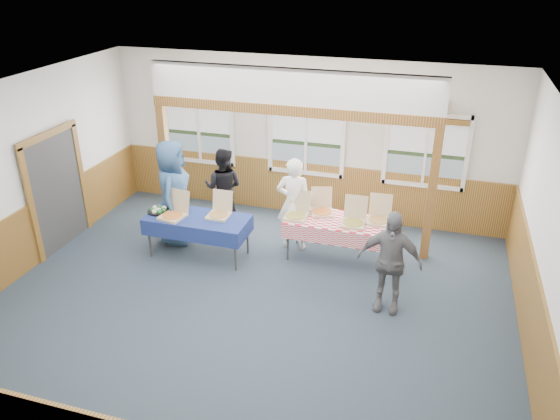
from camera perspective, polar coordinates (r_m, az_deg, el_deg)
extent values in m
plane|color=#26333E|center=(8.58, -3.28, -9.91)|extent=(8.00, 8.00, 0.00)
plane|color=white|center=(7.22, -3.92, 11.30)|extent=(8.00, 8.00, 0.00)
plane|color=silver|center=(10.88, 2.80, 7.43)|extent=(8.00, 0.00, 8.00)
plane|color=silver|center=(5.17, -17.57, -16.54)|extent=(8.00, 0.00, 8.00)
plane|color=silver|center=(9.80, -26.13, 2.72)|extent=(0.00, 8.00, 8.00)
plane|color=silver|center=(7.51, 26.52, -4.03)|extent=(0.00, 8.00, 8.00)
cube|color=brown|center=(11.22, 2.66, 2.29)|extent=(7.98, 0.05, 1.10)
cube|color=brown|center=(10.19, -24.91, -2.73)|extent=(0.05, 6.98, 1.10)
cube|color=brown|center=(8.03, 24.88, -10.57)|extent=(0.05, 6.98, 1.10)
cube|color=#323232|center=(10.59, -22.29, 1.80)|extent=(0.06, 1.30, 2.10)
cube|color=white|center=(11.79, -8.28, 5.09)|extent=(1.52, 0.05, 0.08)
cube|color=white|center=(11.39, -8.72, 11.61)|extent=(1.52, 0.05, 0.08)
cube|color=white|center=(11.89, -11.77, 8.51)|extent=(0.08, 0.05, 1.46)
cube|color=white|center=(11.28, -5.05, 8.03)|extent=(0.08, 0.05, 1.46)
cube|color=white|center=(11.57, -8.50, 8.29)|extent=(0.05, 0.05, 1.30)
cube|color=slate|center=(11.72, -8.29, 6.53)|extent=(1.40, 0.02, 0.52)
cube|color=#24381C|center=(11.63, -8.39, 7.92)|extent=(1.40, 0.02, 0.08)
cube|color=silver|center=(11.52, -8.51, 9.77)|extent=(1.40, 0.02, 0.70)
cube|color=brown|center=(11.39, -8.73, 11.10)|extent=(1.40, 0.07, 0.10)
cube|color=white|center=(11.06, 2.65, 3.94)|extent=(1.52, 0.05, 0.08)
cube|color=white|center=(10.63, 2.80, 10.88)|extent=(1.52, 0.05, 0.08)
cube|color=white|center=(11.02, -1.04, 7.69)|extent=(0.08, 0.05, 1.46)
cube|color=white|center=(10.68, 6.60, 6.95)|extent=(0.08, 0.05, 1.46)
cube|color=white|center=(10.82, 2.73, 7.34)|extent=(0.05, 0.05, 1.30)
cube|color=slate|center=(10.99, 2.74, 5.47)|extent=(1.40, 0.02, 0.52)
cube|color=#24381C|center=(10.89, 2.77, 6.95)|extent=(1.40, 0.02, 0.08)
cube|color=silver|center=(10.77, 2.81, 8.92)|extent=(1.40, 0.02, 0.70)
cube|color=brown|center=(10.64, 2.76, 10.33)|extent=(1.40, 0.07, 0.10)
cube|color=white|center=(10.78, 14.59, 2.52)|extent=(1.52, 0.05, 0.08)
cube|color=white|center=(10.34, 15.43, 9.58)|extent=(1.52, 0.05, 0.08)
cube|color=white|center=(10.57, 10.99, 6.46)|extent=(0.08, 0.05, 1.46)
cube|color=white|center=(10.55, 19.01, 5.47)|extent=(0.08, 0.05, 1.46)
cube|color=white|center=(10.54, 15.00, 5.98)|extent=(0.05, 0.05, 1.30)
cube|color=slate|center=(10.70, 14.78, 4.08)|extent=(1.40, 0.02, 0.52)
cube|color=#24381C|center=(10.60, 14.96, 5.58)|extent=(1.40, 0.02, 0.08)
cube|color=silver|center=(10.48, 15.20, 7.59)|extent=(1.40, 0.02, 0.70)
cube|color=brown|center=(10.34, 15.36, 9.02)|extent=(1.40, 0.07, 0.10)
cube|color=brown|center=(10.82, -11.83, 4.57)|extent=(0.15, 0.15, 2.40)
cube|color=brown|center=(9.61, 15.54, 1.45)|extent=(0.15, 0.15, 2.40)
cube|color=brown|center=(9.51, 1.11, 10.41)|extent=(5.15, 0.18, 0.18)
cylinder|color=#323232|center=(9.92, -13.49, -2.91)|extent=(0.04, 0.04, 0.73)
cylinder|color=#323232|center=(10.38, -11.88, -1.40)|extent=(0.04, 0.04, 0.73)
cylinder|color=#323232|center=(9.26, -4.70, -4.36)|extent=(0.04, 0.04, 0.73)
cylinder|color=#323232|center=(9.76, -3.42, -2.68)|extent=(0.04, 0.04, 0.73)
cube|color=#323232|center=(9.63, -8.63, -0.87)|extent=(1.75, 0.75, 0.03)
cube|color=navy|center=(9.62, -8.64, -0.76)|extent=(1.81, 0.81, 0.01)
cube|color=navy|center=(9.38, -9.58, -2.57)|extent=(1.80, 0.03, 0.28)
cube|color=navy|center=(10.01, -7.65, -0.55)|extent=(1.80, 0.03, 0.28)
cylinder|color=#323232|center=(9.54, 0.82, -3.33)|extent=(0.04, 0.04, 0.73)
cylinder|color=#323232|center=(10.08, 1.81, -1.67)|extent=(0.04, 0.04, 0.73)
cylinder|color=#323232|center=(9.28, 10.91, -4.71)|extent=(0.04, 0.04, 0.73)
cylinder|color=#323232|center=(9.84, 11.36, -2.93)|extent=(0.04, 0.04, 0.73)
cube|color=#323232|center=(9.48, 6.27, -1.17)|extent=(1.96, 1.32, 0.03)
cube|color=red|center=(9.47, 6.28, -1.07)|extent=(2.03, 1.40, 0.01)
cube|color=red|center=(9.18, 5.75, -2.96)|extent=(1.76, 0.64, 0.28)
cube|color=red|center=(9.89, 6.69, -0.81)|extent=(1.76, 0.64, 0.28)
cube|color=tan|center=(9.66, -11.18, -0.69)|extent=(0.46, 0.46, 0.04)
cylinder|color=orange|center=(9.65, -11.19, -0.54)|extent=(0.40, 0.40, 0.01)
cube|color=tan|center=(9.74, -10.43, 0.99)|extent=(0.40, 0.17, 0.39)
cube|color=tan|center=(9.58, -6.45, -0.60)|extent=(0.37, 0.37, 0.04)
cylinder|color=tan|center=(9.56, -6.46, -0.45)|extent=(0.33, 0.33, 0.01)
cube|color=tan|center=(9.68, -6.02, 1.03)|extent=(0.37, 0.09, 0.36)
cube|color=tan|center=(9.48, 1.67, -0.72)|extent=(0.39, 0.39, 0.04)
cylinder|color=gold|center=(9.47, 1.68, -0.56)|extent=(0.34, 0.34, 0.01)
cube|color=tan|center=(9.59, 2.09, 0.98)|extent=(0.39, 0.10, 0.38)
cube|color=tan|center=(9.65, 4.42, -0.29)|extent=(0.47, 0.47, 0.04)
cylinder|color=orange|center=(9.64, 4.42, -0.14)|extent=(0.41, 0.41, 0.01)
cube|color=tan|center=(9.77, 4.36, 1.37)|extent=(0.39, 0.20, 0.37)
cube|color=tan|center=(9.32, 7.65, -1.44)|extent=(0.41, 0.41, 0.04)
cylinder|color=gold|center=(9.30, 7.66, -1.28)|extent=(0.35, 0.35, 0.01)
cube|color=tan|center=(9.44, 7.93, 0.36)|extent=(0.40, 0.10, 0.39)
cube|color=tan|center=(9.47, 10.26, -1.17)|extent=(0.40, 0.40, 0.04)
cylinder|color=tan|center=(9.46, 10.27, -1.01)|extent=(0.35, 0.35, 0.01)
cube|color=tan|center=(9.59, 10.48, 0.57)|extent=(0.39, 0.11, 0.38)
cylinder|color=black|center=(9.94, -12.57, -0.10)|extent=(0.39, 0.39, 0.03)
cylinder|color=white|center=(9.93, -12.59, 0.03)|extent=(0.09, 0.09, 0.04)
sphere|color=#2A6E2A|center=(9.88, -12.04, -0.02)|extent=(0.09, 0.09, 0.09)
sphere|color=silver|center=(9.96, -12.03, 0.20)|extent=(0.09, 0.09, 0.09)
sphere|color=#2A6E2A|center=(10.02, -12.43, 0.32)|extent=(0.09, 0.09, 0.09)
sphere|color=silver|center=(10.01, -12.95, 0.23)|extent=(0.09, 0.09, 0.09)
sphere|color=#2A6E2A|center=(9.94, -13.21, 0.01)|extent=(0.09, 0.09, 0.09)
sphere|color=silver|center=(9.86, -13.00, -0.18)|extent=(0.09, 0.09, 0.09)
sphere|color=#2A6E2A|center=(9.83, -12.48, -0.20)|extent=(0.09, 0.09, 0.09)
cylinder|color=#956C18|center=(9.12, 11.24, -1.97)|extent=(0.07, 0.07, 0.15)
imported|color=white|center=(9.74, 1.46, 0.63)|extent=(0.66, 0.46, 1.74)
imported|color=black|center=(10.66, -5.93, 2.33)|extent=(0.81, 0.66, 1.59)
imported|color=#31527B|center=(10.12, -11.10, 1.83)|extent=(0.82, 1.08, 1.97)
imported|color=slate|center=(8.24, 11.36, -5.30)|extent=(0.97, 0.44, 1.63)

